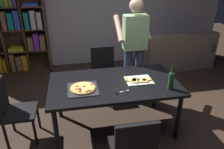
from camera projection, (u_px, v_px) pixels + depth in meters
name	position (u px, v px, depth m)	size (l,w,h in m)	color
ground_plane	(114.00, 126.00, 3.25)	(12.00, 12.00, 0.00)	#38281E
back_wall	(92.00, 5.00, 4.93)	(6.40, 0.10, 2.80)	#BCB7C6
dining_table	(114.00, 87.00, 2.95)	(1.74, 0.98, 0.75)	black
chair_near_camera	(133.00, 148.00, 2.16)	(0.42, 0.42, 0.90)	black
chair_far_side	(103.00, 69.00, 3.89)	(0.42, 0.42, 0.90)	black
chair_left_end	(12.00, 108.00, 2.79)	(0.42, 0.42, 0.90)	black
couch	(175.00, 54.00, 5.19)	(1.76, 0.97, 0.85)	gray
bookshelf	(14.00, 30.00, 4.63)	(1.40, 0.35, 1.95)	#513823
person_serving_pizza	(134.00, 46.00, 3.56)	(0.55, 0.54, 1.75)	#38476B
pepperoni_pizza_on_tray	(83.00, 88.00, 2.74)	(0.38, 0.38, 0.04)	#2D2D33
pizza_slices_on_towel	(139.00, 80.00, 2.95)	(0.37, 0.28, 0.03)	white
wine_bottle	(171.00, 80.00, 2.72)	(0.07, 0.07, 0.32)	#194723
kitchen_scissors	(119.00, 92.00, 2.67)	(0.20, 0.10, 0.01)	silver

